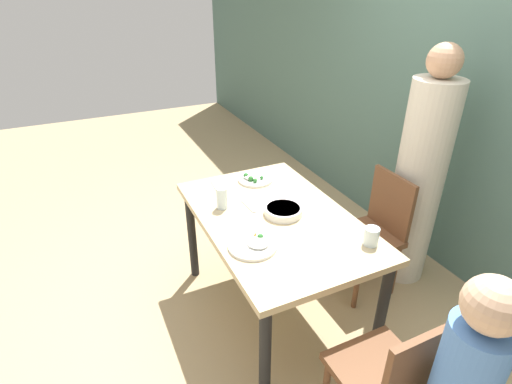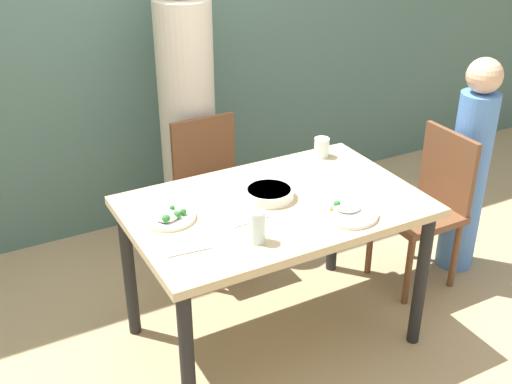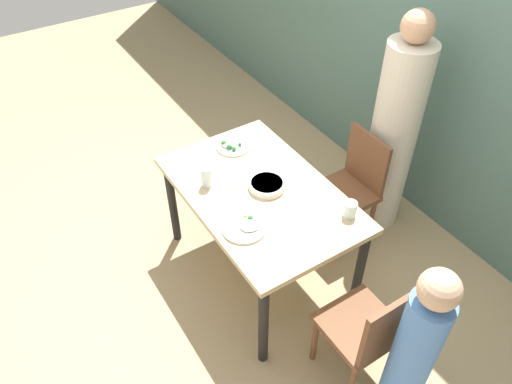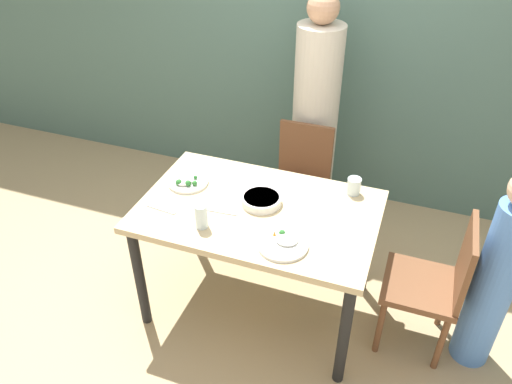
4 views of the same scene
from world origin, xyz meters
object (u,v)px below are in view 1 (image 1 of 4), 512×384
(chair_child_spot, at_px, (392,378))
(chair_adult_spot, at_px, (374,229))
(glass_water_tall, at_px, (222,198))
(plate_rice_adult, at_px, (254,245))
(person_adult, at_px, (419,180))
(bowl_curry, at_px, (284,211))

(chair_child_spot, bearing_deg, chair_adult_spot, -126.00)
(chair_adult_spot, xyz_separation_m, glass_water_tall, (-0.26, -1.01, 0.36))
(chair_adult_spot, distance_m, chair_child_spot, 1.19)
(chair_child_spot, bearing_deg, plate_rice_adult, -68.28)
(chair_adult_spot, bearing_deg, chair_child_spot, -36.00)
(person_adult, xyz_separation_m, glass_water_tall, (-0.26, -1.35, 0.05))
(person_adult, bearing_deg, plate_rice_adult, -82.10)
(plate_rice_adult, height_order, glass_water_tall, glass_water_tall)
(chair_adult_spot, relative_size, bowl_curry, 3.82)
(chair_adult_spot, bearing_deg, glass_water_tall, -104.64)
(chair_child_spot, distance_m, plate_rice_adult, 0.89)
(chair_child_spot, xyz_separation_m, person_adult, (-0.96, 1.03, 0.31))
(glass_water_tall, bearing_deg, chair_adult_spot, 75.36)
(chair_adult_spot, relative_size, glass_water_tall, 6.35)
(chair_child_spot, distance_m, bowl_curry, 1.04)
(plate_rice_adult, bearing_deg, chair_child_spot, 21.72)
(chair_adult_spot, distance_m, plate_rice_adult, 1.07)
(chair_adult_spot, height_order, glass_water_tall, glass_water_tall)
(plate_rice_adult, relative_size, glass_water_tall, 1.90)
(chair_child_spot, relative_size, person_adult, 0.52)
(plate_rice_adult, distance_m, glass_water_tall, 0.45)
(chair_adult_spot, bearing_deg, plate_rice_adult, -79.50)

